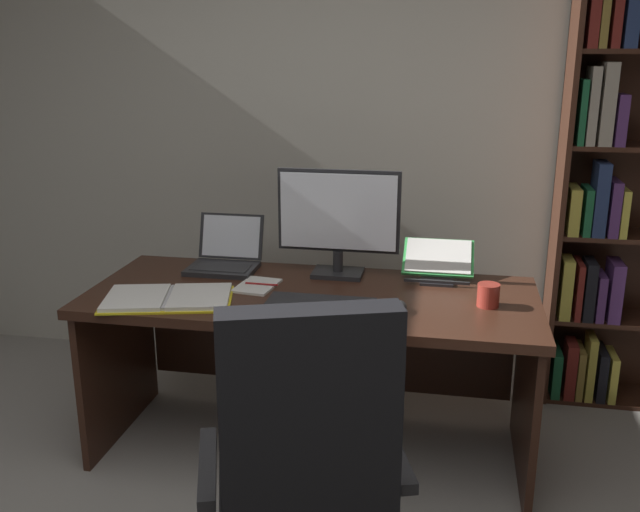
# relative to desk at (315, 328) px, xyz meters

# --- Properties ---
(wall_back) EXTENTS (5.30, 0.12, 2.57)m
(wall_back) POSITION_rel_desk_xyz_m (0.09, 0.88, 0.75)
(wall_back) COLOR beige
(wall_back) RESTS_ON ground
(desk) EXTENTS (1.84, 0.76, 0.72)m
(desk) POSITION_rel_desk_xyz_m (0.00, 0.00, 0.00)
(desk) COLOR #381E14
(desk) RESTS_ON ground
(bookshelf) EXTENTS (0.92, 0.28, 2.10)m
(bookshelf) POSITION_rel_desk_xyz_m (1.39, 0.67, 0.48)
(bookshelf) COLOR #381E14
(bookshelf) RESTS_ON ground
(office_chair) EXTENTS (0.70, 0.62, 1.07)m
(office_chair) POSITION_rel_desk_xyz_m (0.18, -1.04, -0.08)
(office_chair) COLOR #232326
(office_chair) RESTS_ON ground
(monitor) EXTENTS (0.53, 0.16, 0.47)m
(monitor) POSITION_rel_desk_xyz_m (0.07, 0.17, 0.43)
(monitor) COLOR #232326
(monitor) RESTS_ON desk
(laptop) EXTENTS (0.30, 0.30, 0.23)m
(laptop) POSITION_rel_desk_xyz_m (-0.45, 0.18, 0.24)
(laptop) COLOR #232326
(laptop) RESTS_ON desk
(keyboard) EXTENTS (0.42, 0.15, 0.02)m
(keyboard) POSITION_rel_desk_xyz_m (0.07, -0.23, 0.20)
(keyboard) COLOR #232326
(keyboard) RESTS_ON desk
(computer_mouse) EXTENTS (0.06, 0.10, 0.04)m
(computer_mouse) POSITION_rel_desk_xyz_m (0.37, -0.23, 0.21)
(computer_mouse) COLOR #232326
(computer_mouse) RESTS_ON desk
(reading_stand_with_book) EXTENTS (0.31, 0.25, 0.15)m
(reading_stand_with_book) POSITION_rel_desk_xyz_m (0.50, 0.23, 0.26)
(reading_stand_with_book) COLOR #232326
(reading_stand_with_book) RESTS_ON desk
(open_binder) EXTENTS (0.56, 0.41, 0.02)m
(open_binder) POSITION_rel_desk_xyz_m (-0.54, -0.28, 0.20)
(open_binder) COLOR yellow
(open_binder) RESTS_ON desk
(notepad) EXTENTS (0.18, 0.23, 0.01)m
(notepad) POSITION_rel_desk_xyz_m (-0.24, -0.05, 0.19)
(notepad) COLOR silver
(notepad) RESTS_ON desk
(pen) EXTENTS (0.14, 0.01, 0.01)m
(pen) POSITION_rel_desk_xyz_m (-0.22, -0.05, 0.20)
(pen) COLOR maroon
(pen) RESTS_ON notepad
(coffee_mug) EXTENTS (0.09, 0.09, 0.09)m
(coffee_mug) POSITION_rel_desk_xyz_m (0.71, -0.11, 0.23)
(coffee_mug) COLOR maroon
(coffee_mug) RESTS_ON desk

